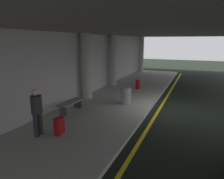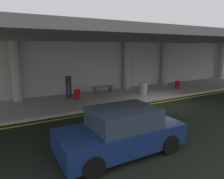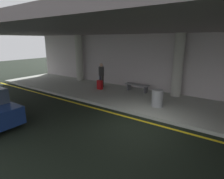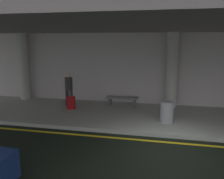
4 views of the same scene
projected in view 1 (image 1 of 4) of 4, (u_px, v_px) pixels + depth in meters
ground_plane at (172, 111)px, 10.63m from camera, size 60.00×60.00×0.00m
sidewalk at (114, 102)px, 11.76m from camera, size 26.00×4.20×0.15m
lane_stripe_yellow at (159, 109)px, 10.86m from camera, size 26.00×0.14×0.01m
support_column_left_mid at (86, 67)px, 11.95m from camera, size 0.58×0.58×3.65m
support_column_center at (113, 61)px, 15.56m from camera, size 0.58×0.58×3.65m
support_column_right_mid at (141, 54)px, 22.78m from camera, size 0.58×0.58×3.65m
ceiling_overhang at (124, 29)px, 10.71m from camera, size 28.00×13.20×0.30m
terminal_back_wall at (78, 68)px, 12.17m from camera, size 26.00×0.30×3.80m
traveler_with_luggage at (37, 109)px, 7.29m from camera, size 0.38×0.38×1.68m
suitcase_upright_primary at (59, 126)px, 7.52m from camera, size 0.36×0.22×0.90m
suitcase_upright_secondary at (138, 84)px, 14.69m from camera, size 0.36×0.22×0.90m
bench_metal at (71, 104)px, 9.98m from camera, size 1.60×0.50×0.48m
trash_bin_steel at (126, 96)px, 11.21m from camera, size 0.56×0.56×0.85m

